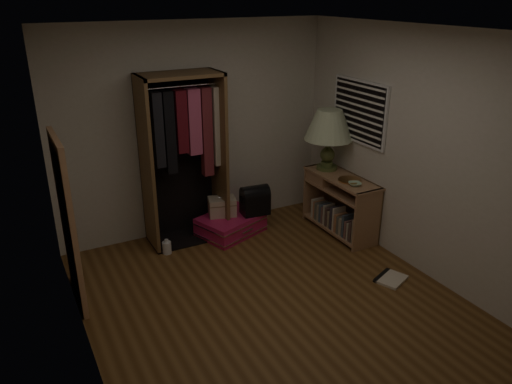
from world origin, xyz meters
TOP-DOWN VIEW (x-y plane):
  - ground at (0.00, 0.00)m, footprint 4.00×4.00m
  - room_walls at (0.08, 0.04)m, footprint 3.52×4.02m
  - console_bookshelf at (1.54, 1.04)m, footprint 0.42×1.12m
  - open_wardrobe at (-0.21, 1.77)m, footprint 1.00×0.50m
  - floor_mirror at (-1.70, 1.00)m, footprint 0.06×0.80m
  - pink_suitcase at (0.28, 1.60)m, footprint 0.95×0.82m
  - train_case at (0.20, 1.67)m, footprint 0.39×0.32m
  - black_bag at (0.59, 1.52)m, footprint 0.37×0.26m
  - table_lamp at (1.54, 1.33)m, footprint 0.69×0.69m
  - brass_tray at (1.54, 0.85)m, footprint 0.28×0.28m
  - ceramic_bowl at (1.49, 0.69)m, footprint 0.20×0.20m
  - white_jug at (-0.62, 1.47)m, footprint 0.12×0.12m
  - floor_book at (1.32, -0.21)m, footprint 0.40×0.37m

SIDE VIEW (x-z plane):
  - ground at x=0.00m, z-range 0.00..0.00m
  - floor_book at x=1.32m, z-range 0.00..0.03m
  - white_jug at x=-0.62m, z-range -0.01..0.17m
  - pink_suitcase at x=0.28m, z-range 0.00..0.25m
  - train_case at x=0.20m, z-range 0.24..0.49m
  - console_bookshelf at x=1.54m, z-range 0.02..0.77m
  - black_bag at x=0.59m, z-range 0.25..0.63m
  - brass_tray at x=1.54m, z-range 0.75..0.77m
  - ceramic_bowl at x=1.49m, z-range 0.75..0.79m
  - floor_mirror at x=-1.70m, z-range 0.00..1.70m
  - open_wardrobe at x=-0.21m, z-range 0.19..2.24m
  - table_lamp at x=1.54m, z-range 0.93..1.71m
  - room_walls at x=0.08m, z-range 0.20..2.80m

